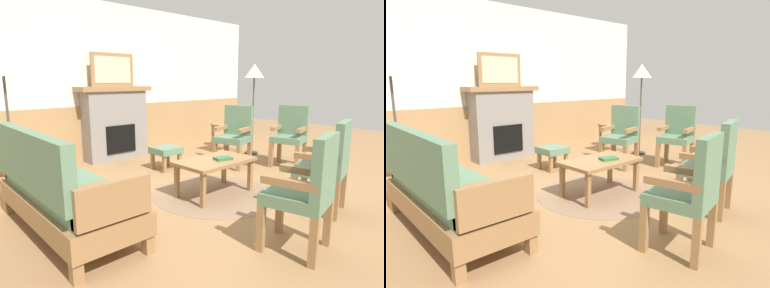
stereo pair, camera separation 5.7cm
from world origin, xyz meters
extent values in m
plane|color=#997047|center=(0.00, 0.00, 0.00)|extent=(14.00, 14.00, 0.00)
cube|color=silver|center=(0.00, 2.60, 1.35)|extent=(7.20, 0.12, 2.70)
cube|color=#A87F51|center=(0.00, 2.53, 0.47)|extent=(7.20, 0.02, 0.95)
cube|color=gray|center=(0.00, 2.35, 0.60)|extent=(1.10, 0.36, 1.20)
cube|color=black|center=(0.00, 2.16, 0.38)|extent=(0.56, 0.02, 0.48)
cube|color=olive|center=(0.00, 2.35, 1.24)|extent=(1.30, 0.44, 0.08)
cube|color=olive|center=(0.00, 2.35, 1.56)|extent=(0.80, 0.03, 0.56)
cube|color=beige|center=(0.00, 2.33, 1.56)|extent=(0.68, 0.01, 0.44)
cube|color=olive|center=(-1.50, -0.73, 0.08)|extent=(0.08, 0.08, 0.16)
cube|color=olive|center=(-1.50, 0.95, 0.08)|extent=(0.08, 0.08, 0.16)
cube|color=olive|center=(-2.10, -0.73, 0.08)|extent=(0.08, 0.08, 0.16)
cube|color=olive|center=(-2.10, 0.95, 0.08)|extent=(0.08, 0.08, 0.16)
cube|color=olive|center=(-1.80, 0.11, 0.26)|extent=(0.70, 1.80, 0.20)
cube|color=#5B7F60|center=(-1.80, 0.11, 0.42)|extent=(0.60, 1.70, 0.12)
cube|color=#5B7F60|center=(-2.10, 0.11, 0.73)|extent=(0.10, 1.70, 0.50)
cube|color=olive|center=(-1.80, -0.74, 0.53)|extent=(0.60, 0.10, 0.30)
cube|color=olive|center=(-1.80, 0.96, 0.53)|extent=(0.60, 0.10, 0.30)
cube|color=olive|center=(-0.50, -0.36, 0.20)|extent=(0.05, 0.05, 0.40)
cube|color=olive|center=(0.34, -0.36, 0.20)|extent=(0.05, 0.05, 0.40)
cube|color=olive|center=(-0.50, 0.08, 0.20)|extent=(0.05, 0.05, 0.40)
cube|color=olive|center=(0.34, 0.08, 0.20)|extent=(0.05, 0.05, 0.40)
cube|color=olive|center=(-0.08, -0.14, 0.42)|extent=(0.96, 0.56, 0.04)
cylinder|color=#896B51|center=(-0.08, -0.14, 0.00)|extent=(1.55, 1.55, 0.01)
cube|color=#33663D|center=(-0.01, -0.21, 0.46)|extent=(0.24, 0.19, 0.03)
cube|color=olive|center=(0.05, 1.01, 0.13)|extent=(0.05, 0.05, 0.26)
cube|color=olive|center=(0.35, 1.01, 0.13)|extent=(0.05, 0.05, 0.26)
cube|color=olive|center=(0.05, 1.31, 0.13)|extent=(0.05, 0.05, 0.26)
cube|color=olive|center=(0.35, 1.31, 0.13)|extent=(0.05, 0.05, 0.26)
cube|color=#5B7F60|center=(0.20, 1.16, 0.31)|extent=(0.40, 0.40, 0.10)
cube|color=olive|center=(0.95, 0.32, 0.20)|extent=(0.07, 0.07, 0.40)
cube|color=olive|center=(0.85, 0.73, 0.20)|extent=(0.07, 0.07, 0.40)
cube|color=olive|center=(1.36, 0.42, 0.20)|extent=(0.07, 0.07, 0.40)
cube|color=olive|center=(1.26, 0.83, 0.20)|extent=(0.07, 0.07, 0.40)
cube|color=#5B7F60|center=(1.10, 0.57, 0.45)|extent=(0.58, 0.58, 0.10)
cube|color=#5B7F60|center=(1.30, 0.62, 0.74)|extent=(0.19, 0.49, 0.48)
cube|color=olive|center=(1.15, 0.37, 0.62)|extent=(0.44, 0.17, 0.06)
cube|color=olive|center=(1.05, 0.77, 0.62)|extent=(0.44, 0.17, 0.06)
cube|color=olive|center=(1.62, -0.29, 0.20)|extent=(0.07, 0.07, 0.40)
cube|color=olive|center=(1.52, 0.12, 0.20)|extent=(0.07, 0.07, 0.40)
cube|color=olive|center=(2.03, -0.19, 0.20)|extent=(0.07, 0.07, 0.40)
cube|color=olive|center=(1.93, 0.22, 0.20)|extent=(0.07, 0.07, 0.40)
cube|color=#5B7F60|center=(1.78, -0.04, 0.45)|extent=(0.58, 0.58, 0.10)
cube|color=#5B7F60|center=(1.97, 0.01, 0.74)|extent=(0.19, 0.49, 0.48)
cube|color=olive|center=(1.83, -0.23, 0.62)|extent=(0.44, 0.17, 0.06)
cube|color=olive|center=(1.73, 0.16, 0.62)|extent=(0.44, 0.17, 0.06)
cube|color=olive|center=(-0.80, -1.33, 0.20)|extent=(0.07, 0.07, 0.40)
cube|color=olive|center=(-0.39, -1.25, 0.20)|extent=(0.07, 0.07, 0.40)
cube|color=olive|center=(-0.72, -1.75, 0.20)|extent=(0.07, 0.07, 0.40)
cube|color=olive|center=(-0.31, -1.66, 0.20)|extent=(0.07, 0.07, 0.40)
cube|color=#5B7F60|center=(-0.55, -1.50, 0.45)|extent=(0.57, 0.57, 0.10)
cube|color=#5B7F60|center=(-0.51, -1.69, 0.74)|extent=(0.49, 0.17, 0.48)
cube|color=olive|center=(-0.75, -1.54, 0.62)|extent=(0.16, 0.45, 0.06)
cube|color=olive|center=(-0.35, -1.46, 0.62)|extent=(0.16, 0.45, 0.06)
cube|color=olive|center=(0.14, -1.08, 0.20)|extent=(0.07, 0.07, 0.40)
cube|color=olive|center=(0.55, -0.98, 0.20)|extent=(0.07, 0.07, 0.40)
cube|color=olive|center=(0.24, -1.49, 0.20)|extent=(0.07, 0.07, 0.40)
cube|color=olive|center=(0.65, -1.39, 0.20)|extent=(0.07, 0.07, 0.40)
cube|color=#5B7F60|center=(0.39, -1.24, 0.45)|extent=(0.58, 0.58, 0.10)
cube|color=#5B7F60|center=(0.44, -1.43, 0.74)|extent=(0.49, 0.19, 0.48)
cube|color=olive|center=(0.19, -1.29, 0.62)|extent=(0.17, 0.44, 0.06)
cube|color=olive|center=(0.59, -1.19, 0.62)|extent=(0.17, 0.44, 0.06)
cube|color=olive|center=(1.66, 1.54, 0.26)|extent=(0.04, 0.04, 0.52)
cube|color=olive|center=(2.02, 1.54, 0.26)|extent=(0.04, 0.04, 0.52)
cube|color=olive|center=(1.66, 1.18, 0.26)|extent=(0.04, 0.04, 0.52)
cube|color=olive|center=(2.02, 1.18, 0.26)|extent=(0.04, 0.04, 0.52)
cube|color=olive|center=(1.84, 1.36, 0.54)|extent=(0.44, 0.44, 0.03)
cylinder|color=#332D28|center=(-1.90, 1.41, 0.01)|extent=(0.24, 0.24, 0.03)
cylinder|color=#4C473D|center=(-1.90, 1.41, 0.73)|extent=(0.03, 0.03, 1.40)
cone|color=beige|center=(-1.90, 1.41, 1.55)|extent=(0.36, 0.36, 0.25)
cylinder|color=#332D28|center=(2.10, 0.93, 0.01)|extent=(0.24, 0.24, 0.03)
cylinder|color=#4C473D|center=(2.10, 0.93, 0.73)|extent=(0.03, 0.03, 1.40)
cone|color=beige|center=(2.10, 0.93, 1.55)|extent=(0.36, 0.36, 0.25)
camera|label=1|loc=(-2.90, -2.76, 1.38)|focal=30.44mm
camera|label=2|loc=(-2.85, -2.80, 1.38)|focal=30.44mm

